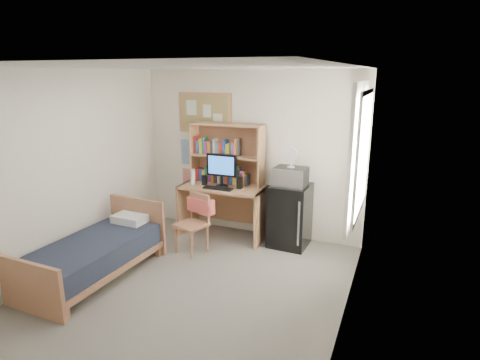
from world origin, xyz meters
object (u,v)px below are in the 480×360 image
at_px(mini_fridge, 290,215).
at_px(microwave, 291,176).
at_px(bed, 94,259).
at_px(monitor, 222,171).
at_px(desk, 224,211).
at_px(speaker_right, 240,183).
at_px(desk_fan, 291,158).
at_px(bulletin_board, 205,113).
at_px(desk_chair, 191,224).
at_px(speaker_left, 204,180).

relative_size(mini_fridge, microwave, 2.05).
relative_size(bed, microwave, 3.83).
height_order(monitor, microwave, monitor).
height_order(desk, monitor, monitor).
xyz_separation_m(speaker_right, microwave, (0.77, 0.09, 0.16)).
xyz_separation_m(microwave, desk_fan, (0.00, 0.00, 0.27)).
distance_m(bulletin_board, desk_fan, 1.66).
height_order(bed, monitor, monitor).
bearing_deg(microwave, bed, -134.76).
xyz_separation_m(mini_fridge, monitor, (-1.07, -0.12, 0.62)).
bearing_deg(microwave, desk_chair, -145.48).
height_order(bed, speaker_left, speaker_left).
relative_size(bulletin_board, desk, 0.70).
xyz_separation_m(desk, desk_chair, (-0.17, -0.75, 0.02)).
bearing_deg(monitor, desk_chair, -104.21).
bearing_deg(bulletin_board, speaker_right, -27.25).
bearing_deg(desk, speaker_right, -11.31).
bearing_deg(speaker_left, bed, -110.75).
bearing_deg(speaker_right, desk_chair, -124.61).
height_order(bulletin_board, desk_fan, bulletin_board).
xyz_separation_m(bulletin_board, bed, (-0.50, -2.21, -1.68)).
relative_size(microwave, desk_fan, 1.71).
relative_size(bed, desk_fan, 6.54).
distance_m(mini_fridge, bed, 2.81).
height_order(bulletin_board, monitor, bulletin_board).
relative_size(mini_fridge, monitor, 1.84).
bearing_deg(desk_chair, speaker_right, 72.84).
bearing_deg(monitor, speaker_left, -180.00).
xyz_separation_m(desk_chair, microwave, (1.23, 0.78, 0.65)).
height_order(desk, microwave, microwave).
height_order(desk_chair, speaker_left, speaker_left).
height_order(speaker_right, desk_fan, desk_fan).
bearing_deg(speaker_left, desk, 11.31).
xyz_separation_m(bulletin_board, monitor, (0.47, -0.40, -0.83)).
bearing_deg(monitor, speaker_right, 0.00).
relative_size(speaker_right, desk_fan, 0.68).
bearing_deg(microwave, monitor, -172.76).
bearing_deg(speaker_right, mini_fridge, 7.90).
relative_size(monitor, microwave, 1.12).
height_order(bulletin_board, desk_chair, bulletin_board).
bearing_deg(mini_fridge, speaker_right, -169.50).
relative_size(desk, speaker_left, 8.58).
relative_size(bulletin_board, mini_fridge, 0.99).
xyz_separation_m(mini_fridge, speaker_right, (-0.77, -0.11, 0.45)).
xyz_separation_m(desk_chair, speaker_left, (-0.13, 0.69, 0.48)).
height_order(mini_fridge, microwave, microwave).
distance_m(desk_chair, desk_fan, 1.73).
xyz_separation_m(bed, desk_fan, (2.03, 1.90, 1.11)).
height_order(desk, desk_fan, desk_fan).
height_order(desk, mini_fridge, mini_fridge).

